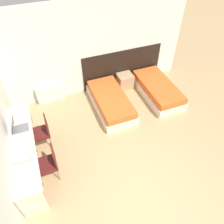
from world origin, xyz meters
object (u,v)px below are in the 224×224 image
object	(u,v)px
bed_near_door	(158,89)
laptop	(18,127)
bed_near_window	(111,102)
chair_near_laptop	(42,131)
chair_near_notebook	(49,162)
nightstand	(125,81)

from	to	relation	value
bed_near_door	laptop	bearing A→B (deg)	-169.93
bed_near_window	chair_near_laptop	xyz separation A→B (m)	(-1.96, -0.66, 0.28)
chair_near_laptop	chair_near_notebook	world-z (taller)	same
chair_near_laptop	bed_near_window	bearing A→B (deg)	19.02
chair_near_laptop	laptop	size ratio (longest dim) A/B	2.37
chair_near_notebook	laptop	size ratio (longest dim) A/B	2.37
bed_near_window	laptop	world-z (taller)	laptop
bed_near_window	nightstand	distance (m)	1.05
chair_near_laptop	chair_near_notebook	distance (m)	0.90
chair_near_laptop	laptop	distance (m)	0.57
nightstand	chair_near_laptop	size ratio (longest dim) A/B	0.55
nightstand	laptop	bearing A→B (deg)	-155.75
chair_near_notebook	bed_near_window	bearing A→B (deg)	38.98
bed_near_window	chair_near_laptop	size ratio (longest dim) A/B	2.22
laptop	bed_near_window	bearing A→B (deg)	16.25
bed_near_door	chair_near_notebook	distance (m)	3.82
nightstand	chair_near_laptop	xyz separation A→B (m)	(-2.72, -1.38, 0.26)
nightstand	bed_near_door	bearing A→B (deg)	-43.82
nightstand	chair_near_notebook	distance (m)	3.56
bed_near_window	bed_near_door	bearing A→B (deg)	0.00
laptop	chair_near_laptop	bearing A→B (deg)	5.23
bed_near_door	nightstand	xyz separation A→B (m)	(-0.76, 0.73, 0.02)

